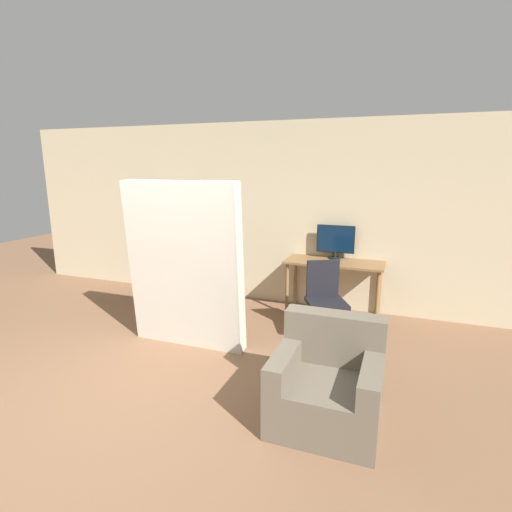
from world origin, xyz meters
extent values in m
plane|color=brown|center=(0.00, 0.00, 0.00)|extent=(16.00, 16.00, 0.00)
cube|color=#C6B793|center=(0.00, 3.29, 1.35)|extent=(8.00, 0.06, 2.70)
cube|color=brown|center=(1.43, 2.98, 0.76)|extent=(1.34, 0.57, 0.03)
cylinder|color=brown|center=(0.82, 2.75, 0.37)|extent=(0.05, 0.05, 0.75)
cylinder|color=brown|center=(2.04, 2.75, 0.37)|extent=(0.05, 0.05, 0.75)
cylinder|color=brown|center=(0.82, 3.20, 0.37)|extent=(0.05, 0.05, 0.75)
cylinder|color=brown|center=(2.04, 3.20, 0.37)|extent=(0.05, 0.05, 0.75)
cylinder|color=black|center=(1.40, 3.15, 0.79)|extent=(0.18, 0.18, 0.02)
cylinder|color=black|center=(1.40, 3.15, 0.84)|extent=(0.04, 0.04, 0.08)
cube|color=black|center=(1.40, 3.16, 1.06)|extent=(0.53, 0.02, 0.39)
cube|color=#0A1E38|center=(1.40, 3.15, 1.06)|extent=(0.51, 0.03, 0.37)
cylinder|color=#4C4C51|center=(1.51, 2.05, 0.01)|extent=(0.52, 0.52, 0.03)
cylinder|color=#4C4C51|center=(1.51, 2.05, 0.25)|extent=(0.05, 0.05, 0.43)
cube|color=black|center=(1.51, 2.05, 0.49)|extent=(0.59, 0.59, 0.05)
cube|color=black|center=(1.42, 2.23, 0.74)|extent=(0.37, 0.21, 0.45)
cube|color=brown|center=(-1.51, 3.13, 0.93)|extent=(0.02, 0.26, 1.85)
cube|color=brown|center=(-0.80, 3.13, 0.93)|extent=(0.02, 0.26, 1.85)
cube|color=brown|center=(-1.16, 3.25, 0.93)|extent=(0.73, 0.02, 1.85)
cube|color=brown|center=(-1.16, 3.13, 0.01)|extent=(0.70, 0.23, 0.02)
cube|color=brown|center=(-1.16, 3.13, 0.38)|extent=(0.70, 0.23, 0.02)
cube|color=brown|center=(-1.16, 3.13, 0.74)|extent=(0.70, 0.23, 0.02)
cube|color=brown|center=(-1.16, 3.13, 1.11)|extent=(0.70, 0.23, 0.02)
cube|color=brown|center=(-1.16, 3.13, 1.48)|extent=(0.70, 0.23, 0.02)
cube|color=brown|center=(-1.16, 3.13, 1.85)|extent=(0.70, 0.23, 0.02)
cube|color=gold|center=(-1.48, 3.14, 0.15)|extent=(0.02, 0.18, 0.26)
cube|color=#1E4C9E|center=(-1.45, 3.13, 0.16)|extent=(0.02, 0.19, 0.28)
cube|color=orange|center=(-1.42, 3.13, 0.13)|extent=(0.02, 0.17, 0.22)
cube|color=#287A38|center=(-1.38, 3.14, 0.16)|extent=(0.04, 0.13, 0.28)
cube|color=#1E4C9E|center=(-1.33, 3.13, 0.17)|extent=(0.03, 0.19, 0.30)
cube|color=#232328|center=(-1.29, 3.13, 0.17)|extent=(0.04, 0.17, 0.31)
cube|color=red|center=(-1.25, 3.11, 0.18)|extent=(0.02, 0.17, 0.32)
cube|color=gold|center=(-1.21, 3.12, 0.15)|extent=(0.03, 0.18, 0.26)
cube|color=gold|center=(-1.18, 3.15, 0.12)|extent=(0.02, 0.17, 0.21)
cube|color=gold|center=(-1.48, 3.10, 0.50)|extent=(0.04, 0.16, 0.22)
cube|color=gold|center=(-1.44, 3.14, 0.50)|extent=(0.02, 0.19, 0.22)
cube|color=#232328|center=(-1.40, 3.12, 0.53)|extent=(0.04, 0.13, 0.30)
cube|color=orange|center=(-1.36, 3.14, 0.50)|extent=(0.03, 0.19, 0.23)
cube|color=#7A2D84|center=(-1.32, 3.11, 0.50)|extent=(0.03, 0.15, 0.23)
cube|color=orange|center=(-1.28, 3.14, 0.53)|extent=(0.03, 0.18, 0.30)
cube|color=gold|center=(-1.24, 3.14, 0.49)|extent=(0.03, 0.19, 0.22)
cube|color=brown|center=(-1.20, 3.16, 0.52)|extent=(0.02, 0.17, 0.27)
cube|color=orange|center=(-1.17, 3.17, 0.54)|extent=(0.04, 0.13, 0.31)
cube|color=brown|center=(-1.48, 3.11, 0.90)|extent=(0.03, 0.17, 0.29)
cube|color=gold|center=(-1.43, 3.13, 0.86)|extent=(0.04, 0.16, 0.22)
cube|color=teal|center=(-1.39, 3.12, 0.87)|extent=(0.02, 0.17, 0.23)
cube|color=brown|center=(-1.37, 3.11, 0.87)|extent=(0.03, 0.16, 0.23)
cube|color=orange|center=(-1.33, 3.14, 0.87)|extent=(0.03, 0.16, 0.23)
cube|color=orange|center=(-1.28, 3.15, 0.88)|extent=(0.04, 0.16, 0.26)
cube|color=#287A38|center=(-1.48, 3.14, 1.25)|extent=(0.03, 0.17, 0.27)
cube|color=brown|center=(-1.45, 3.15, 1.24)|extent=(0.02, 0.14, 0.25)
cube|color=gold|center=(-1.42, 3.14, 1.28)|extent=(0.02, 0.18, 0.32)
cube|color=#287A38|center=(-1.39, 3.13, 1.26)|extent=(0.03, 0.18, 0.27)
cube|color=gold|center=(-1.36, 3.13, 1.26)|extent=(0.02, 0.15, 0.27)
cube|color=gold|center=(-1.48, 3.14, 1.62)|extent=(0.04, 0.18, 0.27)
cube|color=#7A2D84|center=(-1.44, 3.14, 1.62)|extent=(0.03, 0.17, 0.27)
cube|color=orange|center=(-1.40, 3.14, 1.60)|extent=(0.04, 0.15, 0.23)
cube|color=#232328|center=(-1.35, 3.15, 1.61)|extent=(0.04, 0.17, 0.25)
cube|color=gold|center=(-1.31, 3.12, 1.62)|extent=(0.02, 0.18, 0.27)
cube|color=#1E4C9E|center=(-1.27, 3.13, 1.59)|extent=(0.03, 0.13, 0.21)
cube|color=red|center=(-1.24, 3.11, 1.62)|extent=(0.03, 0.17, 0.26)
cube|color=silver|center=(-1.20, 3.16, 1.65)|extent=(0.04, 0.15, 0.32)
cube|color=beige|center=(0.00, 1.39, 0.96)|extent=(1.38, 0.31, 1.92)
cube|color=beige|center=(0.68, 1.39, 0.96)|extent=(0.01, 0.31, 1.88)
cube|color=#665B4C|center=(1.81, 0.50, 0.20)|extent=(0.85, 0.80, 0.40)
cube|color=#665B4C|center=(1.81, 0.80, 0.62)|extent=(0.85, 0.20, 0.45)
cube|color=#665B4C|center=(1.46, 0.50, 0.50)|extent=(0.16, 0.80, 0.20)
cube|color=#665B4C|center=(2.15, 0.50, 0.50)|extent=(0.16, 0.80, 0.20)
camera|label=1|loc=(2.29, -2.42, 2.07)|focal=28.00mm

